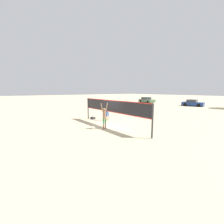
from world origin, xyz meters
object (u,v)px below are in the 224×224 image
(volleyball, at_px, (93,128))
(parked_car_mid, at_px, (193,103))
(parked_car_far, at_px, (147,100))
(volleyball_net, at_px, (112,108))
(gear_bag, at_px, (93,118))
(player_spiker, at_px, (104,115))
(player_blocker, at_px, (107,110))

(volleyball, bearing_deg, parked_car_mid, 97.96)
(parked_car_mid, bearing_deg, parked_car_far, 169.05)
(volleyball, height_order, parked_car_far, parked_car_far)
(volleyball_net, relative_size, parked_car_far, 1.81)
(parked_car_mid, height_order, parked_car_far, parked_car_far)
(volleyball, height_order, gear_bag, volleyball)
(player_spiker, bearing_deg, parked_car_mid, 9.40)
(volleyball_net, xyz_separation_m, volleyball, (-0.16, -1.90, -1.55))
(player_spiker, distance_m, player_blocker, 3.63)
(player_spiker, relative_size, parked_car_far, 0.44)
(volleyball, bearing_deg, parked_car_far, 121.17)
(volleyball_net, bearing_deg, player_spiker, -70.74)
(gear_bag, height_order, parked_car_mid, parked_car_mid)
(volleyball, bearing_deg, player_blocker, 125.67)
(gear_bag, bearing_deg, player_spiker, -18.65)
(gear_bag, bearing_deg, volleyball, -30.29)
(volleyball_net, relative_size, gear_bag, 16.26)
(volleyball_net, relative_size, volleyball, 37.45)
(parked_car_mid, bearing_deg, gear_bag, -101.27)
(player_blocker, bearing_deg, gear_bag, -63.81)
(volleyball_net, xyz_separation_m, player_blocker, (-2.39, 1.22, -0.58))
(volleyball_net, xyz_separation_m, parked_car_mid, (-3.82, 24.30, -1.06))
(gear_bag, xyz_separation_m, parked_car_mid, (0.26, 23.90, 0.49))
(player_spiker, bearing_deg, gear_bag, 71.35)
(player_spiker, relative_size, volleyball, 9.21)
(parked_car_mid, relative_size, parked_car_far, 0.87)
(parked_car_mid, bearing_deg, volleyball, -92.68)
(parked_car_far, bearing_deg, player_spiker, -48.15)
(player_blocker, bearing_deg, player_spiker, 49.99)
(player_blocker, relative_size, gear_bag, 3.78)
(volleyball, relative_size, parked_car_mid, 0.06)
(player_spiker, xyz_separation_m, volleyball, (-0.54, -0.78, -1.05))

